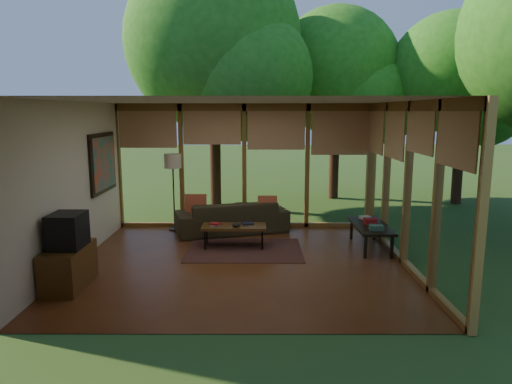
{
  "coord_description": "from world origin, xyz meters",
  "views": [
    {
      "loc": [
        0.27,
        -7.4,
        2.54
      ],
      "look_at": [
        0.26,
        0.7,
        1.1
      ],
      "focal_mm": 32.0,
      "sensor_mm": 36.0,
      "label": 1
    }
  ],
  "objects_px": {
    "floor_lamp": "(173,165)",
    "coffee_table": "(234,227)",
    "media_cabinet": "(69,267)",
    "television": "(67,230)",
    "sofa": "(232,217)",
    "side_console": "(371,227)"
  },
  "relations": [
    {
      "from": "television",
      "to": "floor_lamp",
      "type": "height_order",
      "value": "floor_lamp"
    },
    {
      "from": "media_cabinet",
      "to": "side_console",
      "type": "distance_m",
      "value": 5.24
    },
    {
      "from": "side_console",
      "to": "media_cabinet",
      "type": "bearing_deg",
      "value": -158.48
    },
    {
      "from": "television",
      "to": "media_cabinet",
      "type": "bearing_deg",
      "value": 180.0
    },
    {
      "from": "sofa",
      "to": "media_cabinet",
      "type": "xyz_separation_m",
      "value": [
        -2.21,
        -3.06,
        -0.04
      ]
    },
    {
      "from": "sofa",
      "to": "side_console",
      "type": "bearing_deg",
      "value": 139.95
    },
    {
      "from": "floor_lamp",
      "to": "coffee_table",
      "type": "distance_m",
      "value": 2.13
    },
    {
      "from": "sofa",
      "to": "coffee_table",
      "type": "xyz_separation_m",
      "value": [
        0.1,
        -1.1,
        0.05
      ]
    },
    {
      "from": "media_cabinet",
      "to": "television",
      "type": "relative_size",
      "value": 1.82
    },
    {
      "from": "media_cabinet",
      "to": "television",
      "type": "distance_m",
      "value": 0.55
    },
    {
      "from": "media_cabinet",
      "to": "sofa",
      "type": "bearing_deg",
      "value": 54.09
    },
    {
      "from": "sofa",
      "to": "floor_lamp",
      "type": "height_order",
      "value": "floor_lamp"
    },
    {
      "from": "floor_lamp",
      "to": "sofa",
      "type": "bearing_deg",
      "value": -9.04
    },
    {
      "from": "media_cabinet",
      "to": "side_console",
      "type": "xyz_separation_m",
      "value": [
        4.87,
        1.92,
        0.11
      ]
    },
    {
      "from": "floor_lamp",
      "to": "side_console",
      "type": "height_order",
      "value": "floor_lamp"
    },
    {
      "from": "media_cabinet",
      "to": "coffee_table",
      "type": "distance_m",
      "value": 3.03
    },
    {
      "from": "sofa",
      "to": "coffee_table",
      "type": "bearing_deg",
      "value": 78.37
    },
    {
      "from": "media_cabinet",
      "to": "side_console",
      "type": "height_order",
      "value": "media_cabinet"
    },
    {
      "from": "coffee_table",
      "to": "sofa",
      "type": "bearing_deg",
      "value": 95.26
    },
    {
      "from": "floor_lamp",
      "to": "coffee_table",
      "type": "relative_size",
      "value": 1.38
    },
    {
      "from": "sofa",
      "to": "television",
      "type": "bearing_deg",
      "value": 37.45
    },
    {
      "from": "floor_lamp",
      "to": "coffee_table",
      "type": "height_order",
      "value": "floor_lamp"
    }
  ]
}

